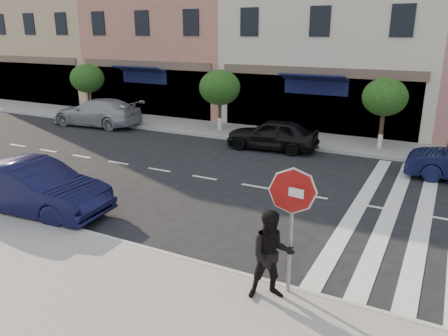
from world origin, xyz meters
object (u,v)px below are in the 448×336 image
walker (272,255)px  car_far_mid (272,134)px  stop_sign (292,204)px  car_far_left (97,112)px  car_near_mid (33,188)px

walker → car_far_mid: bearing=79.1°
stop_sign → walker: 1.05m
stop_sign → car_far_left: (-15.00, 10.77, -1.26)m
walker → car_far_left: bearing=110.7°
stop_sign → car_far_mid: size_ratio=0.64×
stop_sign → car_near_mid: (-7.97, 0.67, -1.25)m
stop_sign → car_near_mid: bearing=-175.8°
walker → car_near_mid: (-7.73, 1.00, -0.28)m
stop_sign → walker: stop_sign is taller
car_near_mid → car_far_mid: 10.42m
walker → car_near_mid: size_ratio=0.39×
stop_sign → walker: (-0.24, -0.33, -0.97)m
car_far_mid → car_far_left: bearing=-96.4°
car_far_left → car_far_mid: (10.52, -0.28, -0.06)m
walker → stop_sign: bearing=22.1°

